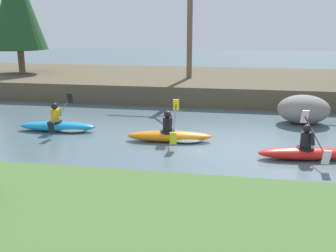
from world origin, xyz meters
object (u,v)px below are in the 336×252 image
kayaker_trailing (60,126)px  boulder_midstream (304,109)px  kayaker_lead (308,152)px  kayaker_middle (173,135)px

kayaker_trailing → boulder_midstream: (8.55, 2.67, 0.34)m
kayaker_trailing → kayaker_lead: bearing=-15.2°
kayaker_middle → kayaker_trailing: size_ratio=1.00×
boulder_midstream → kayaker_lead: bearing=-96.5°
kayaker_trailing → boulder_midstream: bearing=13.0°
kayaker_lead → boulder_midstream: kayaker_lead is taller
kayaker_middle → kayaker_lead: bearing=-20.9°
kayaker_lead → kayaker_middle: same height
kayaker_trailing → boulder_midstream: 8.97m
boulder_midstream → kayaker_middle: bearing=-144.4°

